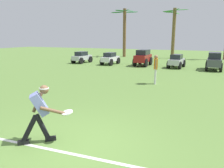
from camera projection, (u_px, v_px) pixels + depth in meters
ground_plane at (73, 148)px, 5.02m from camera, size 80.00×80.00×0.00m
field_line_paint at (66, 153)px, 4.79m from camera, size 27.21×1.65×0.01m
frisbee_thrower at (40, 111)px, 5.13m from camera, size 1.02×0.68×1.40m
frisbee_in_flight at (67, 112)px, 5.14m from camera, size 0.37×0.37×0.08m
teammate_near_sideline at (156, 67)px, 11.61m from camera, size 0.27×0.50×1.56m
parked_car_slot_a at (82, 57)px, 21.28m from camera, size 1.26×2.27×1.10m
parked_car_slot_b at (110, 58)px, 20.03m from camera, size 1.17×2.24×1.10m
parked_car_slot_c at (143, 57)px, 19.13m from camera, size 1.20×2.37×1.40m
parked_car_slot_d at (176, 61)px, 17.90m from camera, size 1.27×2.27×1.10m
parked_car_slot_e at (214, 61)px, 16.63m from camera, size 1.18×2.41×1.34m
palm_tree_far_left at (124, 30)px, 27.28m from camera, size 3.65×2.99×5.90m
palm_tree_left_of_centre at (174, 30)px, 25.26m from camera, size 3.03×3.62×5.71m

